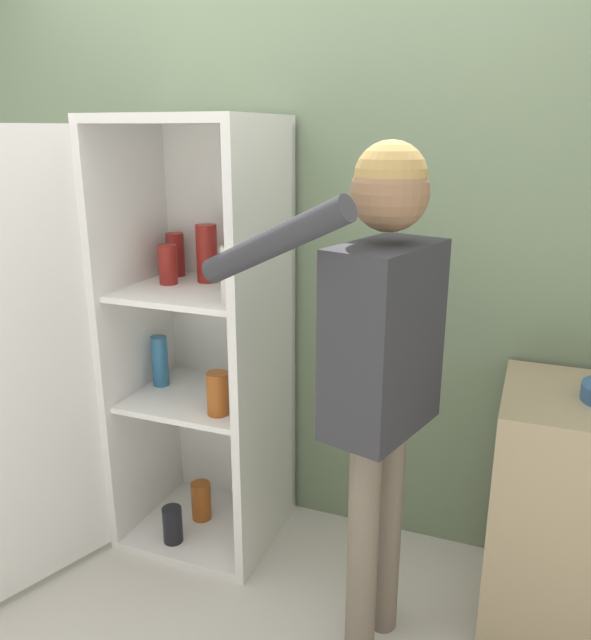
{
  "coord_description": "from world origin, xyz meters",
  "views": [
    {
      "loc": [
        1.0,
        -1.5,
        1.74
      ],
      "look_at": [
        0.16,
        0.64,
        1.04
      ],
      "focal_mm": 35.0,
      "sensor_mm": 36.0,
      "label": 1
    }
  ],
  "objects": [
    {
      "name": "wall_back",
      "position": [
        0.0,
        0.98,
        1.27
      ],
      "size": [
        7.0,
        0.06,
        2.55
      ],
      "color": "gray",
      "rests_on": "ground_plane"
    },
    {
      "name": "person",
      "position": [
        0.58,
        0.29,
        1.11
      ],
      "size": [
        0.73,
        0.51,
        1.72
      ],
      "color": "#726656",
      "rests_on": "ground_plane"
    },
    {
      "name": "counter",
      "position": [
        1.23,
        0.65,
        0.44
      ],
      "size": [
        0.58,
        0.56,
        0.89
      ],
      "color": "tan",
      "rests_on": "ground_plane"
    },
    {
      "name": "refrigerator",
      "position": [
        -0.38,
        0.56,
        0.9
      ],
      "size": [
        0.89,
        1.17,
        1.8
      ],
      "color": "white",
      "rests_on": "ground_plane"
    }
  ]
}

